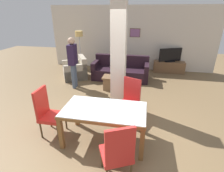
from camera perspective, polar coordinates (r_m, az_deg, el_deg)
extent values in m
plane|color=brown|center=(3.81, -2.32, -17.01)|extent=(18.00, 18.00, 0.00)
cube|color=beige|center=(7.95, 6.11, 15.17)|extent=(7.20, 0.06, 2.70)
cube|color=brown|center=(7.87, 7.51, 16.85)|extent=(0.44, 0.02, 0.36)
cube|color=#8C598C|center=(7.85, 7.51, 16.84)|extent=(0.40, 0.01, 0.32)
cube|color=beige|center=(4.41, 2.14, 8.67)|extent=(0.36, 0.33, 2.70)
cube|color=brown|center=(3.07, -4.32, -11.93)|extent=(1.61, 0.06, 0.06)
cube|color=brown|center=(3.75, -1.05, -4.82)|extent=(1.61, 0.06, 0.06)
cube|color=brown|center=(3.64, -14.52, -6.56)|extent=(0.06, 0.76, 0.06)
cube|color=brown|center=(3.33, 10.74, -9.23)|extent=(0.06, 0.76, 0.06)
cube|color=silver|center=(3.38, -2.52, -7.50)|extent=(1.59, 0.86, 0.01)
cube|color=brown|center=(3.54, -16.30, -14.76)|extent=(0.08, 0.08, 0.67)
cube|color=brown|center=(3.23, 9.71, -18.36)|extent=(0.08, 0.08, 0.67)
cube|color=brown|center=(4.12, -11.49, -8.36)|extent=(0.08, 0.08, 0.67)
cube|color=brown|center=(3.85, 10.15, -10.67)|extent=(0.08, 0.08, 0.67)
cube|color=red|center=(2.93, 1.28, -21.31)|extent=(0.61, 0.61, 0.07)
cube|color=red|center=(2.56, 2.65, -19.11)|extent=(0.42, 0.23, 0.60)
cylinder|color=#4C3A22|center=(3.19, -3.30, -22.39)|extent=(0.04, 0.04, 0.37)
cylinder|color=#4C3A22|center=(3.25, 3.75, -21.19)|extent=(0.04, 0.04, 0.37)
cylinder|color=#4C3A22|center=(3.01, 6.20, -26.05)|extent=(0.04, 0.04, 0.37)
cube|color=red|center=(4.16, 4.96, -6.40)|extent=(0.61, 0.61, 0.07)
cube|color=red|center=(4.17, 6.59, -1.26)|extent=(0.42, 0.23, 0.60)
cylinder|color=#4C3A22|center=(4.06, 5.76, -10.98)|extent=(0.04, 0.04, 0.37)
cylinder|color=#4C3A22|center=(4.22, 1.27, -9.32)|extent=(0.04, 0.04, 0.37)
cylinder|color=#4C3A22|center=(4.34, 8.35, -8.62)|extent=(0.04, 0.04, 0.37)
cylinder|color=#4C3A22|center=(4.50, 4.05, -7.18)|extent=(0.04, 0.04, 0.37)
cube|color=red|center=(3.94, -18.83, -9.55)|extent=(0.46, 0.46, 0.07)
cube|color=red|center=(3.88, -22.11, -4.91)|extent=(0.05, 0.44, 0.60)
cylinder|color=#4C3A22|center=(4.12, -14.80, -11.18)|extent=(0.04, 0.04, 0.37)
cylinder|color=#4C3A22|center=(3.85, -17.22, -14.23)|extent=(0.04, 0.04, 0.37)
cylinder|color=#4C3A22|center=(4.28, -19.47, -10.35)|extent=(0.04, 0.04, 0.37)
cylinder|color=#4C3A22|center=(4.02, -22.15, -13.17)|extent=(0.04, 0.04, 0.37)
cube|color=black|center=(6.81, 2.77, 4.00)|extent=(2.12, 0.89, 0.42)
cube|color=black|center=(7.02, 3.28, 8.30)|extent=(2.12, 0.18, 0.45)
cube|color=black|center=(6.71, 11.12, 4.40)|extent=(0.16, 0.89, 0.67)
cube|color=black|center=(6.97, -5.23, 5.46)|extent=(0.16, 0.89, 0.67)
cube|color=#B1A590|center=(7.10, -12.05, 4.22)|extent=(1.19, 1.22, 0.40)
cube|color=#B1A590|center=(7.02, -9.61, 7.76)|extent=(0.61, 0.89, 0.44)
cube|color=#B1A590|center=(6.70, -11.70, 4.17)|extent=(0.81, 0.55, 0.64)
cube|color=#B1A590|center=(7.43, -12.51, 6.01)|extent=(0.81, 0.55, 0.64)
cube|color=brown|center=(5.82, 0.54, 2.90)|extent=(0.73, 0.47, 0.04)
cube|color=brown|center=(5.90, 0.53, 0.84)|extent=(0.65, 0.39, 0.41)
cylinder|color=#4C2D14|center=(5.87, 0.94, 4.13)|extent=(0.06, 0.06, 0.16)
cylinder|color=#4C2D14|center=(5.83, 0.94, 5.15)|extent=(0.02, 0.02, 0.06)
cylinder|color=#B7B7BC|center=(5.82, 0.95, 5.48)|extent=(0.03, 0.03, 0.01)
cube|color=brown|center=(7.95, 18.03, 5.93)|extent=(1.29, 0.40, 0.48)
cube|color=black|center=(7.88, 18.26, 7.69)|extent=(0.44, 0.34, 0.03)
cube|color=black|center=(7.81, 18.53, 9.69)|extent=(0.93, 0.44, 0.54)
cylinder|color=#B7B7BC|center=(8.12, -9.93, 5.41)|extent=(0.28, 0.28, 0.02)
cylinder|color=#B7B7BC|center=(7.93, -10.29, 10.45)|extent=(0.04, 0.04, 1.45)
cylinder|color=#E5BC66|center=(7.79, -10.75, 16.43)|extent=(0.31, 0.31, 0.22)
cylinder|color=#46566E|center=(6.20, -11.96, 3.50)|extent=(0.13, 0.13, 0.82)
cylinder|color=#46566E|center=(6.05, -12.47, 2.96)|extent=(0.13, 0.13, 0.82)
cube|color=#291B3B|center=(5.92, -12.82, 9.95)|extent=(0.24, 0.39, 0.65)
sphere|color=tan|center=(5.84, -13.21, 14.13)|extent=(0.22, 0.22, 0.22)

